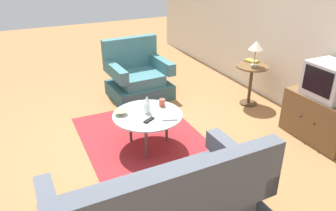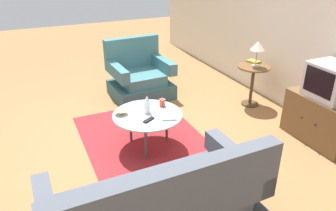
{
  "view_description": "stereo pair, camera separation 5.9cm",
  "coord_description": "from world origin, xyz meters",
  "px_view_note": "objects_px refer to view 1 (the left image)",
  "views": [
    {
      "loc": [
        3.26,
        -1.29,
        2.27
      ],
      "look_at": [
        0.04,
        0.25,
        0.55
      ],
      "focal_mm": 34.64,
      "sensor_mm": 36.0,
      "label": 1
    },
    {
      "loc": [
        3.28,
        -1.24,
        2.27
      ],
      "look_at": [
        0.04,
        0.25,
        0.55
      ],
      "focal_mm": 34.64,
      "sensor_mm": 36.0,
      "label": 2
    }
  ],
  "objects_px": {
    "armchair": "(138,78)",
    "tv_stand": "(321,118)",
    "coffee_table": "(147,117)",
    "book": "(252,61)",
    "vase": "(147,105)",
    "mug": "(162,103)",
    "couch": "(160,211)",
    "tv_remote_silver": "(169,119)",
    "tv_remote_dark": "(149,120)",
    "side_table": "(251,77)",
    "television": "(330,80)",
    "table_lamp": "(256,46)",
    "bowl": "(121,113)"
  },
  "relations": [
    {
      "from": "armchair",
      "to": "tv_stand",
      "type": "bearing_deg",
      "value": 121.63
    },
    {
      "from": "coffee_table",
      "to": "book",
      "type": "distance_m",
      "value": 2.17
    },
    {
      "from": "vase",
      "to": "mug",
      "type": "relative_size",
      "value": 1.78
    },
    {
      "from": "couch",
      "to": "tv_stand",
      "type": "bearing_deg",
      "value": 12.33
    },
    {
      "from": "tv_stand",
      "to": "tv_remote_silver",
      "type": "distance_m",
      "value": 2.01
    },
    {
      "from": "armchair",
      "to": "tv_remote_dark",
      "type": "distance_m",
      "value": 1.83
    },
    {
      "from": "side_table",
      "to": "television",
      "type": "bearing_deg",
      "value": 6.73
    },
    {
      "from": "side_table",
      "to": "tv_remote_dark",
      "type": "height_order",
      "value": "side_table"
    },
    {
      "from": "side_table",
      "to": "armchair",
      "type": "bearing_deg",
      "value": -126.97
    },
    {
      "from": "couch",
      "to": "tv_remote_dark",
      "type": "distance_m",
      "value": 1.32
    },
    {
      "from": "table_lamp",
      "to": "tv_remote_dark",
      "type": "relative_size",
      "value": 2.42
    },
    {
      "from": "table_lamp",
      "to": "mug",
      "type": "relative_size",
      "value": 3.04
    },
    {
      "from": "bowl",
      "to": "television",
      "type": "bearing_deg",
      "value": 68.95
    },
    {
      "from": "mug",
      "to": "bowl",
      "type": "distance_m",
      "value": 0.55
    },
    {
      "from": "side_table",
      "to": "television",
      "type": "height_order",
      "value": "television"
    },
    {
      "from": "coffee_table",
      "to": "bowl",
      "type": "relative_size",
      "value": 5.25
    },
    {
      "from": "table_lamp",
      "to": "tv_stand",
      "type": "bearing_deg",
      "value": 6.54
    },
    {
      "from": "side_table",
      "to": "tv_remote_silver",
      "type": "height_order",
      "value": "side_table"
    },
    {
      "from": "couch",
      "to": "coffee_table",
      "type": "relative_size",
      "value": 2.12
    },
    {
      "from": "table_lamp",
      "to": "vase",
      "type": "height_order",
      "value": "table_lamp"
    },
    {
      "from": "tv_remote_silver",
      "to": "book",
      "type": "height_order",
      "value": "book"
    },
    {
      "from": "coffee_table",
      "to": "television",
      "type": "relative_size",
      "value": 1.67
    },
    {
      "from": "television",
      "to": "tv_remote_dark",
      "type": "distance_m",
      "value": 2.27
    },
    {
      "from": "couch",
      "to": "tv_stand",
      "type": "relative_size",
      "value": 1.98
    },
    {
      "from": "table_lamp",
      "to": "armchair",
      "type": "bearing_deg",
      "value": -127.31
    },
    {
      "from": "side_table",
      "to": "television",
      "type": "relative_size",
      "value": 1.27
    },
    {
      "from": "television",
      "to": "tv_remote_silver",
      "type": "height_order",
      "value": "television"
    },
    {
      "from": "armchair",
      "to": "coffee_table",
      "type": "distance_m",
      "value": 1.65
    },
    {
      "from": "tv_stand",
      "to": "television",
      "type": "height_order",
      "value": "television"
    },
    {
      "from": "armchair",
      "to": "television",
      "type": "bearing_deg",
      "value": 121.61
    },
    {
      "from": "armchair",
      "to": "tv_remote_silver",
      "type": "distance_m",
      "value": 1.86
    },
    {
      "from": "side_table",
      "to": "tv_remote_silver",
      "type": "bearing_deg",
      "value": -68.08
    },
    {
      "from": "side_table",
      "to": "mug",
      "type": "xyz_separation_m",
      "value": [
        0.34,
        -1.69,
        0.04
      ]
    },
    {
      "from": "armchair",
      "to": "tv_remote_silver",
      "type": "relative_size",
      "value": 5.43
    },
    {
      "from": "television",
      "to": "book",
      "type": "height_order",
      "value": "television"
    },
    {
      "from": "side_table",
      "to": "bowl",
      "type": "relative_size",
      "value": 4.0
    },
    {
      "from": "armchair",
      "to": "couch",
      "type": "height_order",
      "value": "armchair"
    },
    {
      "from": "side_table",
      "to": "tv_remote_dark",
      "type": "bearing_deg",
      "value": -72.54
    },
    {
      "from": "couch",
      "to": "side_table",
      "type": "bearing_deg",
      "value": 36.67
    },
    {
      "from": "vase",
      "to": "bowl",
      "type": "distance_m",
      "value": 0.33
    },
    {
      "from": "side_table",
      "to": "vase",
      "type": "relative_size",
      "value": 2.86
    },
    {
      "from": "couch",
      "to": "bowl",
      "type": "height_order",
      "value": "couch"
    },
    {
      "from": "bowl",
      "to": "tv_remote_silver",
      "type": "distance_m",
      "value": 0.6
    },
    {
      "from": "armchair",
      "to": "tv_remote_dark",
      "type": "relative_size",
      "value": 6.17
    },
    {
      "from": "table_lamp",
      "to": "tv_remote_silver",
      "type": "height_order",
      "value": "table_lamp"
    },
    {
      "from": "coffee_table",
      "to": "book",
      "type": "bearing_deg",
      "value": 106.83
    },
    {
      "from": "couch",
      "to": "book",
      "type": "relative_size",
      "value": 7.99
    },
    {
      "from": "bowl",
      "to": "book",
      "type": "xyz_separation_m",
      "value": [
        -0.5,
        2.36,
        0.18
      ]
    },
    {
      "from": "table_lamp",
      "to": "couch",
      "type": "bearing_deg",
      "value": -52.72
    },
    {
      "from": "couch",
      "to": "tv_remote_dark",
      "type": "height_order",
      "value": "couch"
    }
  ]
}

